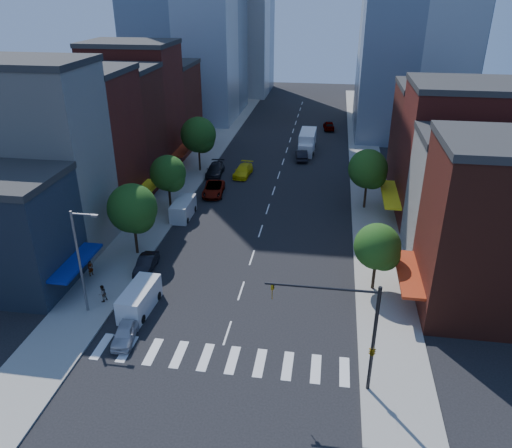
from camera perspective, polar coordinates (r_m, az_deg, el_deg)
The scene contains 32 objects.
ground at distance 39.81m, azimuth -3.29°, elevation -12.32°, with size 220.00×220.00×0.00m, color black.
sidewalk_left at distance 77.19m, azimuth -6.38°, elevation 7.12°, with size 5.00×120.00×0.15m, color gray.
sidewalk_right at distance 74.90m, azimuth 12.56°, elevation 6.07°, with size 5.00×120.00×0.15m, color gray.
crosswalk at distance 37.56m, azimuth -4.25°, elevation -15.10°, with size 19.00×3.00×0.01m, color silver.
bldg_left_1 at distance 53.26m, azimuth -23.58°, elevation 6.63°, with size 12.00×8.00×18.00m, color #B5B0A7.
bldg_left_2 at distance 60.53m, azimuth -19.38°, elevation 8.45°, with size 12.00×9.00×16.00m, color maroon.
bldg_left_3 at distance 67.98m, azimuth -16.13°, elevation 10.25°, with size 12.00×8.00×15.00m, color #562015.
bldg_left_4 at distance 75.33m, azimuth -13.61°, elevation 12.77°, with size 12.00×9.00×17.00m, color maroon.
bldg_left_5 at distance 84.42m, azimuth -11.11°, elevation 12.95°, with size 12.00×10.00×13.00m, color #562015.
bldg_right_0 at distance 43.35m, azimuth 26.75°, elevation -1.04°, with size 12.00×9.00×14.00m, color #562015.
bldg_right_1 at distance 51.17m, azimuth 24.01°, elevation 2.20°, with size 12.00×8.00×12.00m, color #B5B0A7.
bldg_right_2 at distance 58.88m, azimuth 22.30°, elevation 7.00°, with size 12.00×10.00×15.00m, color maroon.
bldg_right_3 at distance 68.51m, azimuth 20.49°, elevation 8.87°, with size 12.00×10.00×13.00m, color #562015.
traffic_signal at distance 33.23m, azimuth 12.32°, elevation -12.76°, with size 7.24×2.24×8.00m.
streetlight at distance 41.47m, azimuth -19.40°, elevation -3.51°, with size 2.25×0.25×9.00m.
tree_left_near at distance 49.44m, azimuth -13.80°, elevation 1.53°, with size 4.80×4.80×7.30m.
tree_left_mid at distance 59.09m, azimuth -9.90°, elevation 5.58°, with size 4.20×4.20×6.65m.
tree_left_far at distance 71.64m, azimuth -6.50°, elevation 9.94°, with size 5.00×5.00×7.75m.
tree_right_near at distance 43.80m, azimuth 13.87°, elevation -2.74°, with size 4.00×4.00×6.20m.
tree_right_far at distance 60.01m, azimuth 12.80°, elevation 5.97°, with size 4.60×4.60×7.20m.
parked_car_front at distance 39.95m, azimuth -14.75°, elevation -11.95°, with size 1.54×3.82×1.30m, color silver.
parked_car_second at distance 48.35m, azimuth -12.44°, elevation -4.47°, with size 1.44×4.12×1.36m, color black.
parked_car_third at distance 64.46m, azimuth -4.87°, elevation 4.01°, with size 2.50×5.42×1.51m, color #999999.
parked_car_rear at distance 71.33m, azimuth -4.70°, elevation 6.21°, with size 2.16×5.32×1.55m, color black.
cargo_van_near at distance 42.67m, azimuth -13.24°, elevation -8.41°, with size 2.25×5.07×2.12m.
cargo_van_far at distance 58.28m, azimuth -8.36°, elevation 1.67°, with size 1.99×4.84×2.06m.
taxi at distance 70.83m, azimuth -1.48°, elevation 6.12°, with size 2.09×5.15×1.49m, color yellow.
traffic_car_oncoming at distance 77.80m, azimuth 5.23°, elevation 7.88°, with size 1.68×4.81×1.58m, color black.
traffic_car_far at distance 95.49m, azimuth 8.33°, elevation 11.09°, with size 1.88×4.66×1.59m, color #999999.
box_truck at distance 81.72m, azimuth 5.87°, elevation 9.26°, with size 2.61×7.98×3.20m.
pedestrian_near at distance 48.56m, azimuth -18.39°, elevation -4.81°, with size 0.56×0.37×1.53m, color #999999.
pedestrian_far at distance 44.50m, azimuth -17.15°, elevation -7.60°, with size 0.75×0.58×1.53m, color #999999.
Camera 1 is at (6.96, -30.59, 24.52)m, focal length 35.00 mm.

